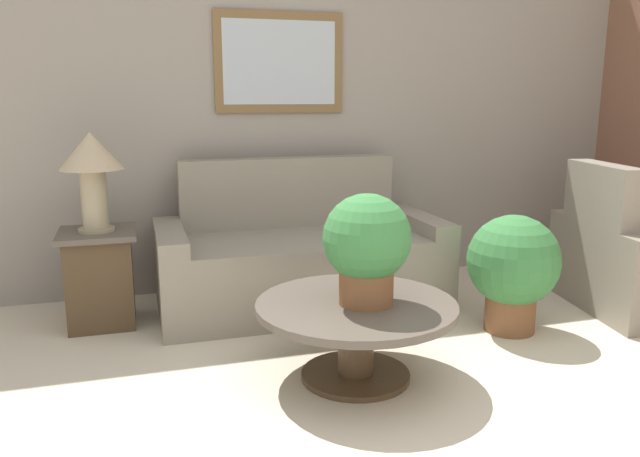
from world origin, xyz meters
TOP-DOWN VIEW (x-y plane):
  - wall_back at (-0.00, 2.70)m, footprint 7.26×0.09m
  - couch_main at (-0.21, 2.13)m, footprint 1.91×0.89m
  - coffee_table at (-0.23, 0.93)m, footprint 1.02×1.02m
  - side_table at (-1.51, 2.12)m, footprint 0.46×0.46m
  - table_lamp at (-1.51, 2.12)m, footprint 0.38×0.38m
  - potted_plant_on_table at (-0.19, 0.90)m, footprint 0.44×0.44m
  - potted_plant_floor at (0.91, 1.28)m, footprint 0.56×0.56m

SIDE VIEW (x-z plane):
  - coffee_table at x=-0.23m, z-range 0.09..0.50m
  - side_table at x=-1.51m, z-range 0.01..0.61m
  - couch_main at x=-0.21m, z-range -0.18..0.82m
  - potted_plant_floor at x=0.91m, z-range 0.05..0.78m
  - potted_plant_on_table at x=-0.19m, z-range 0.44..0.99m
  - table_lamp at x=-1.51m, z-range 0.73..1.33m
  - wall_back at x=0.00m, z-range 0.01..2.61m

